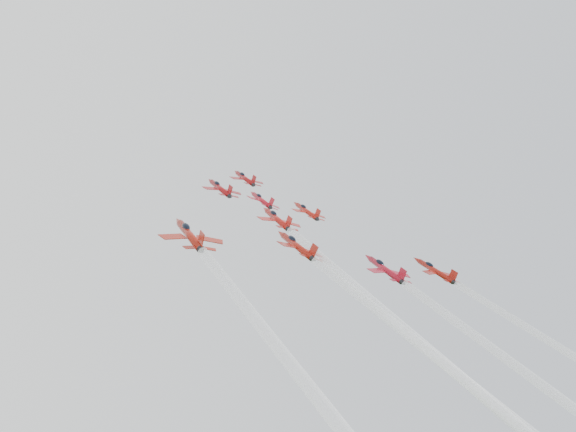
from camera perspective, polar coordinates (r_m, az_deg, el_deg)
jet_lead at (r=157.69m, az=-3.86°, el=3.39°), size 9.13×11.22×8.60m
jet_row2_left at (r=137.07m, az=-6.07°, el=2.50°), size 9.07×11.15×8.55m
jet_row2_center at (r=139.15m, az=-2.39°, el=1.45°), size 8.36×10.27×7.87m
jet_row2_right at (r=144.20m, az=1.65°, el=0.46°), size 8.83×10.86×8.32m
jet_center at (r=90.99m, az=11.73°, el=-10.54°), size 9.65×84.81×64.14m
jet_rear_left at (r=79.07m, az=16.74°, el=-15.61°), size 9.66×84.91×64.21m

